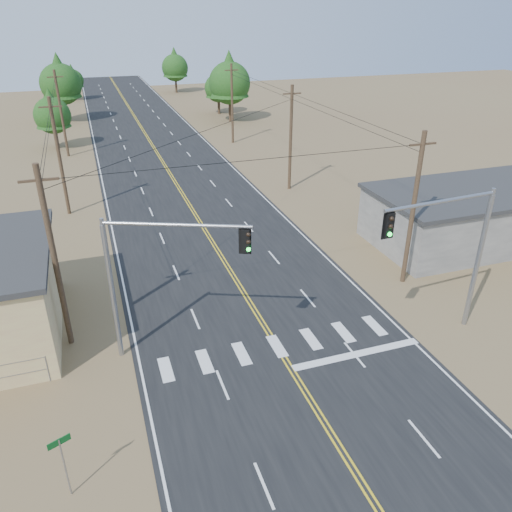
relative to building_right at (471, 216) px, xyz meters
name	(u,v)px	position (x,y,z in m)	size (l,w,h in m)	color
ground	(348,461)	(-19.00, -16.00, -2.00)	(220.00, 220.00, 0.00)	olive
road	(191,207)	(-19.00, 14.00, -1.99)	(15.00, 200.00, 0.02)	black
building_right	(471,216)	(0.00, 0.00, 0.00)	(15.00, 8.00, 4.00)	gray
utility_pole_left_near	(55,259)	(-29.50, -4.00, 3.12)	(1.80, 0.30, 10.00)	#4C3826
utility_pole_left_mid	(59,157)	(-29.50, 16.00, 3.12)	(1.80, 0.30, 10.00)	#4C3826
utility_pole_left_far	(61,113)	(-29.50, 36.00, 3.12)	(1.80, 0.30, 10.00)	#4C3826
utility_pole_right_near	(413,209)	(-8.50, -4.00, 3.12)	(1.80, 0.30, 10.00)	#4C3826
utility_pole_right_mid	(291,138)	(-8.50, 16.00, 3.12)	(1.80, 0.30, 10.00)	#4C3826
utility_pole_right_far	(232,103)	(-8.50, 36.00, 3.12)	(1.80, 0.30, 10.00)	#4C3826
signal_mast_left	(151,267)	(-25.09, -6.81, 3.28)	(6.56, 2.99, 7.73)	gray
signal_mast_right	(455,242)	(-9.93, -9.62, 3.55)	(6.76, 0.91, 8.21)	gray
street_sign	(63,458)	(-29.58, -14.00, -0.11)	(0.79, 0.36, 2.83)	gray
tree_left_near	(52,112)	(-30.77, 40.46, 2.60)	(4.52, 4.52, 7.53)	#3F2D1E
tree_left_mid	(60,80)	(-29.68, 57.64, 4.33)	(6.21, 6.21, 10.35)	#3F2D1E
tree_left_far	(72,78)	(-28.00, 78.76, 2.10)	(4.02, 4.02, 6.71)	#3F2D1E
tree_right_near	(229,79)	(-5.00, 49.26, 4.52)	(6.39, 6.39, 10.65)	#3F2D1E
tree_right_mid	(218,85)	(-5.00, 56.22, 2.65)	(4.57, 4.57, 7.61)	#3F2D1E
tree_right_far	(175,65)	(-7.51, 81.76, 3.52)	(5.42, 5.42, 9.03)	#3F2D1E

